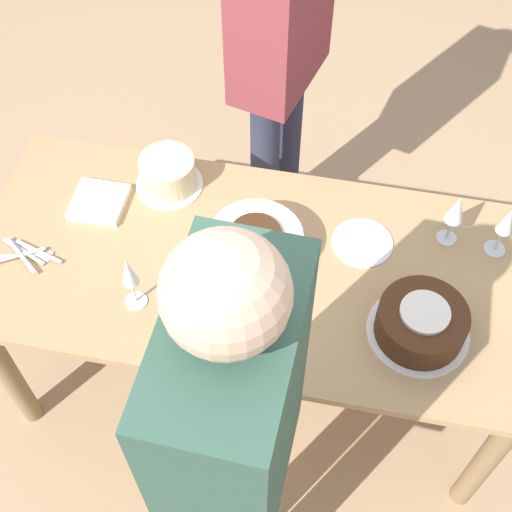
% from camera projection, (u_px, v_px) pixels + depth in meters
% --- Properties ---
extents(ground_plane, '(12.00, 12.00, 0.00)m').
position_uv_depth(ground_plane, '(256.00, 375.00, 2.76)').
color(ground_plane, tan).
extents(dining_table, '(1.72, 0.78, 0.75)m').
position_uv_depth(dining_table, '(256.00, 286.00, 2.24)').
color(dining_table, tan).
rests_on(dining_table, ground_plane).
extents(cake_center_white, '(0.32, 0.32, 0.11)m').
position_uv_depth(cake_center_white, '(256.00, 246.00, 2.12)').
color(cake_center_white, white).
rests_on(cake_center_white, dining_table).
extents(cake_front_chocolate, '(0.29, 0.29, 0.12)m').
position_uv_depth(cake_front_chocolate, '(421.00, 323.00, 1.97)').
color(cake_front_chocolate, white).
rests_on(cake_front_chocolate, dining_table).
extents(cake_back_decorated, '(0.22, 0.22, 0.12)m').
position_uv_depth(cake_back_decorated, '(168.00, 173.00, 2.28)').
color(cake_back_decorated, white).
rests_on(cake_back_decorated, dining_table).
extents(wine_glass_near, '(0.06, 0.06, 0.20)m').
position_uv_depth(wine_glass_near, '(456.00, 211.00, 2.09)').
color(wine_glass_near, silver).
rests_on(wine_glass_near, dining_table).
extents(wine_glass_far, '(0.07, 0.07, 0.19)m').
position_uv_depth(wine_glass_far, '(506.00, 223.00, 2.07)').
color(wine_glass_far, silver).
rests_on(wine_glass_far, dining_table).
extents(wine_glass_extra, '(0.07, 0.07, 0.21)m').
position_uv_depth(wine_glass_extra, '(129.00, 274.00, 1.95)').
color(wine_glass_extra, silver).
rests_on(wine_glass_extra, dining_table).
extents(dessert_plate_right, '(0.19, 0.19, 0.01)m').
position_uv_depth(dessert_plate_right, '(363.00, 243.00, 2.19)').
color(dessert_plate_right, silver).
rests_on(dessert_plate_right, dining_table).
extents(fork_pile, '(0.21, 0.12, 0.02)m').
position_uv_depth(fork_pile, '(25.00, 253.00, 2.16)').
color(fork_pile, silver).
rests_on(fork_pile, dining_table).
extents(napkin_stack, '(0.17, 0.16, 0.03)m').
position_uv_depth(napkin_stack, '(99.00, 202.00, 2.27)').
color(napkin_stack, silver).
rests_on(napkin_stack, dining_table).
extents(person_cutting, '(0.24, 0.41, 1.76)m').
position_uv_depth(person_cutting, '(235.00, 444.00, 1.49)').
color(person_cutting, '#4C4238').
rests_on(person_cutting, ground_plane).
extents(person_watching, '(0.31, 0.44, 1.70)m').
position_uv_depth(person_watching, '(281.00, 30.00, 2.34)').
color(person_watching, '#2D334C').
rests_on(person_watching, ground_plane).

